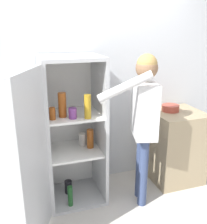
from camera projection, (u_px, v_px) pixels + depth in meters
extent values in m
cube|color=silver|center=(89.00, 83.00, 3.13)|extent=(7.00, 0.06, 2.55)
cube|color=#B7BABC|center=(76.00, 194.00, 3.12)|extent=(0.63, 0.59, 0.04)
cube|color=#B7BABC|center=(70.00, 57.00, 2.62)|extent=(0.63, 0.59, 0.04)
cube|color=white|center=(68.00, 123.00, 3.12)|extent=(0.63, 0.03, 1.57)
cube|color=#B7BABC|center=(46.00, 135.00, 2.78)|extent=(0.03, 0.59, 1.57)
cube|color=#B7BABC|center=(99.00, 129.00, 2.96)|extent=(0.04, 0.59, 1.57)
cube|color=white|center=(74.00, 151.00, 2.94)|extent=(0.56, 0.52, 0.02)
cube|color=white|center=(73.00, 115.00, 2.81)|extent=(0.56, 0.52, 0.02)
cube|color=#B7BABC|center=(34.00, 163.00, 2.21)|extent=(0.29, 0.60, 1.57)
cylinder|color=#1E5123|center=(70.00, 196.00, 2.86)|extent=(0.05, 0.05, 0.24)
cylinder|color=#723884|center=(73.00, 113.00, 2.64)|extent=(0.08, 0.08, 0.11)
cylinder|color=black|center=(68.00, 187.00, 3.09)|extent=(0.09, 0.09, 0.16)
cylinder|color=#9E4C19|center=(52.00, 114.00, 2.61)|extent=(0.06, 0.06, 0.13)
cylinder|color=beige|center=(83.00, 139.00, 3.03)|extent=(0.09, 0.09, 0.15)
cylinder|color=#9E4C19|center=(90.00, 139.00, 2.96)|extent=(0.08, 0.08, 0.22)
cylinder|color=#B78C1E|center=(88.00, 107.00, 2.63)|extent=(0.07, 0.07, 0.25)
cylinder|color=#9E4C19|center=(62.00, 105.00, 2.67)|extent=(0.08, 0.08, 0.26)
cylinder|color=#384770|center=(143.00, 172.00, 2.85)|extent=(0.10, 0.10, 0.81)
cylinder|color=#384770|center=(140.00, 165.00, 3.00)|extent=(0.10, 0.10, 0.81)
cube|color=silver|center=(145.00, 110.00, 2.72)|extent=(0.32, 0.44, 0.57)
sphere|color=#8C6647|center=(147.00, 68.00, 2.58)|extent=(0.22, 0.22, 0.22)
sphere|color=#AD894C|center=(147.00, 64.00, 2.57)|extent=(0.20, 0.20, 0.20)
cylinder|color=silver|center=(125.00, 87.00, 2.40)|extent=(0.52, 0.21, 0.30)
cylinder|color=silver|center=(141.00, 106.00, 2.93)|extent=(0.08, 0.08, 0.54)
cube|color=tan|center=(175.00, 146.00, 3.37)|extent=(0.61, 0.61, 0.92)
cylinder|color=#B24738|center=(170.00, 108.00, 3.24)|extent=(0.21, 0.21, 0.08)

